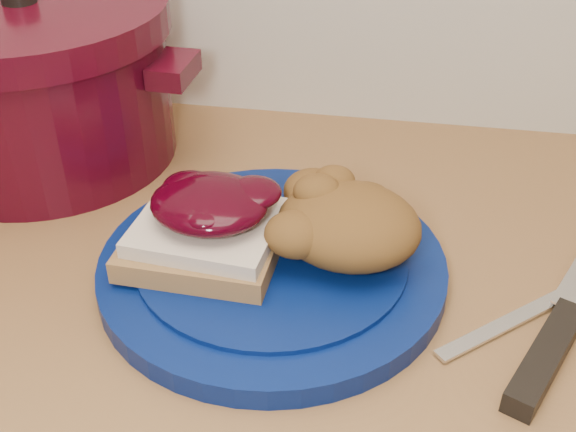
% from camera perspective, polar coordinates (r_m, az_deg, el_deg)
% --- Properties ---
extents(plate, '(0.33, 0.33, 0.02)m').
position_cam_1_polar(plate, '(0.61, -1.24, -4.06)').
color(plate, '#051652').
rests_on(plate, wood_countertop).
extents(sandwich, '(0.13, 0.11, 0.06)m').
position_cam_1_polar(sandwich, '(0.59, -6.43, -0.69)').
color(sandwich, olive).
rests_on(sandwich, plate).
extents(stuffing_mound, '(0.13, 0.12, 0.06)m').
position_cam_1_polar(stuffing_mound, '(0.59, 4.82, -0.72)').
color(stuffing_mound, brown).
rests_on(stuffing_mound, plate).
extents(chef_knife, '(0.16, 0.30, 0.02)m').
position_cam_1_polar(chef_knife, '(0.60, 21.02, -7.90)').
color(chef_knife, black).
rests_on(chef_knife, wood_countertop).
extents(butter_knife, '(0.13, 0.12, 0.00)m').
position_cam_1_polar(butter_knife, '(0.60, 17.82, -7.59)').
color(butter_knife, silver).
rests_on(butter_knife, wood_countertop).
extents(dutch_oven, '(0.34, 0.30, 0.18)m').
position_cam_1_polar(dutch_oven, '(0.80, -19.27, 10.10)').
color(dutch_oven, '#3A0512').
rests_on(dutch_oven, wood_countertop).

